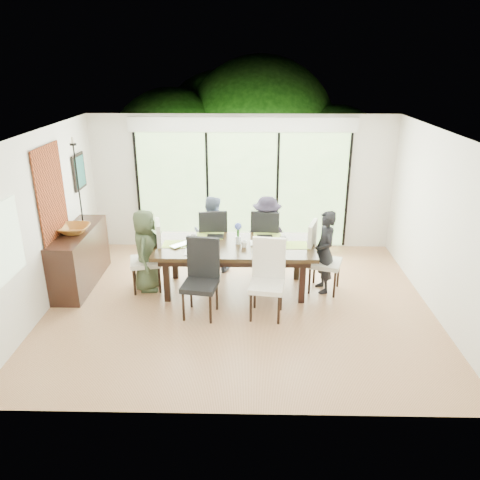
{
  "coord_description": "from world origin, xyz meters",
  "views": [
    {
      "loc": [
        0.15,
        -6.63,
        3.68
      ],
      "look_at": [
        0.0,
        0.25,
        1.0
      ],
      "focal_mm": 35.0,
      "sensor_mm": 36.0,
      "label": 1
    }
  ],
  "objects_px": {
    "chair_right_end": "(325,258)",
    "chair_near_left": "(200,280)",
    "person_far_left": "(212,233)",
    "sideboard": "(80,257)",
    "table_top": "(235,247)",
    "chair_left_end": "(145,256)",
    "chair_near_right": "(267,280)",
    "cup_c": "(283,240)",
    "chair_far_right": "(266,239)",
    "vase": "(238,240)",
    "cup_b": "(244,244)",
    "person_far_right": "(267,234)",
    "laptop": "(183,246)",
    "person_left_end": "(146,250)",
    "bowl": "(74,229)",
    "cup_a": "(194,238)",
    "person_right_end": "(325,252)",
    "chair_far_left": "(212,238)"
  },
  "relations": [
    {
      "from": "chair_right_end",
      "to": "person_far_right",
      "type": "relative_size",
      "value": 0.85
    },
    {
      "from": "person_far_right",
      "to": "laptop",
      "type": "xyz_separation_m",
      "value": [
        -1.4,
        -0.93,
        0.13
      ]
    },
    {
      "from": "chair_right_end",
      "to": "person_left_end",
      "type": "relative_size",
      "value": 0.85
    },
    {
      "from": "table_top",
      "to": "laptop",
      "type": "distance_m",
      "value": 0.86
    },
    {
      "from": "chair_far_right",
      "to": "cup_b",
      "type": "xyz_separation_m",
      "value": [
        -0.4,
        -0.95,
        0.27
      ]
    },
    {
      "from": "laptop",
      "to": "cup_b",
      "type": "bearing_deg",
      "value": -45.62
    },
    {
      "from": "bowl",
      "to": "person_far_left",
      "type": "bearing_deg",
      "value": 18.91
    },
    {
      "from": "person_far_left",
      "to": "bowl",
      "type": "height_order",
      "value": "person_far_left"
    },
    {
      "from": "person_far_right",
      "to": "laptop",
      "type": "height_order",
      "value": "person_far_right"
    },
    {
      "from": "cup_a",
      "to": "sideboard",
      "type": "height_order",
      "value": "sideboard"
    },
    {
      "from": "chair_near_right",
      "to": "laptop",
      "type": "bearing_deg",
      "value": 158.73
    },
    {
      "from": "cup_a",
      "to": "cup_b",
      "type": "distance_m",
      "value": 0.89
    },
    {
      "from": "person_far_left",
      "to": "chair_left_end",
      "type": "bearing_deg",
      "value": 46.94
    },
    {
      "from": "cup_a",
      "to": "bowl",
      "type": "relative_size",
      "value": 0.26
    },
    {
      "from": "cup_c",
      "to": "bowl",
      "type": "height_order",
      "value": "bowl"
    },
    {
      "from": "person_far_right",
      "to": "cup_b",
      "type": "relative_size",
      "value": 12.9
    },
    {
      "from": "chair_near_right",
      "to": "chair_far_right",
      "type": "bearing_deg",
      "value": 96.76
    },
    {
      "from": "chair_near_left",
      "to": "person_right_end",
      "type": "bearing_deg",
      "value": 33.01
    },
    {
      "from": "chair_left_end",
      "to": "person_right_end",
      "type": "relative_size",
      "value": 0.85
    },
    {
      "from": "cup_b",
      "to": "cup_c",
      "type": "bearing_deg",
      "value": 17.1
    },
    {
      "from": "chair_near_right",
      "to": "cup_c",
      "type": "bearing_deg",
      "value": 81.24
    },
    {
      "from": "vase",
      "to": "laptop",
      "type": "bearing_deg",
      "value": -170.54
    },
    {
      "from": "chair_far_left",
      "to": "chair_near_left",
      "type": "height_order",
      "value": "same"
    },
    {
      "from": "chair_far_left",
      "to": "person_right_end",
      "type": "bearing_deg",
      "value": 145.59
    },
    {
      "from": "table_top",
      "to": "chair_far_left",
      "type": "xyz_separation_m",
      "value": [
        -0.45,
        0.85,
        -0.18
      ]
    },
    {
      "from": "chair_near_left",
      "to": "cup_b",
      "type": "height_order",
      "value": "chair_near_left"
    },
    {
      "from": "chair_near_left",
      "to": "chair_near_right",
      "type": "bearing_deg",
      "value": 9.29
    },
    {
      "from": "chair_right_end",
      "to": "chair_near_right",
      "type": "bearing_deg",
      "value": 148.98
    },
    {
      "from": "chair_right_end",
      "to": "laptop",
      "type": "distance_m",
      "value": 2.36
    },
    {
      "from": "chair_far_right",
      "to": "chair_near_left",
      "type": "height_order",
      "value": "same"
    },
    {
      "from": "chair_far_right",
      "to": "cup_c",
      "type": "height_order",
      "value": "chair_far_right"
    },
    {
      "from": "chair_far_left",
      "to": "cup_c",
      "type": "bearing_deg",
      "value": 138.39
    },
    {
      "from": "chair_far_left",
      "to": "vase",
      "type": "bearing_deg",
      "value": 111.36
    },
    {
      "from": "vase",
      "to": "chair_near_right",
      "type": "bearing_deg",
      "value": -63.94
    },
    {
      "from": "chair_right_end",
      "to": "chair_near_left",
      "type": "xyz_separation_m",
      "value": [
        -2.0,
        -0.87,
        0.0
      ]
    },
    {
      "from": "table_top",
      "to": "vase",
      "type": "height_order",
      "value": "vase"
    },
    {
      "from": "chair_right_end",
      "to": "sideboard",
      "type": "height_order",
      "value": "chair_right_end"
    },
    {
      "from": "chair_right_end",
      "to": "person_right_end",
      "type": "xyz_separation_m",
      "value": [
        -0.02,
        0.0,
        0.1
      ]
    },
    {
      "from": "person_right_end",
      "to": "cup_a",
      "type": "xyz_separation_m",
      "value": [
        -2.18,
        0.15,
        0.17
      ]
    },
    {
      "from": "chair_far_right",
      "to": "laptop",
      "type": "xyz_separation_m",
      "value": [
        -1.4,
        -0.95,
        0.23
      ]
    },
    {
      "from": "chair_left_end",
      "to": "sideboard",
      "type": "distance_m",
      "value": 1.19
    },
    {
      "from": "person_right_end",
      "to": "cup_c",
      "type": "distance_m",
      "value": 0.71
    },
    {
      "from": "person_right_end",
      "to": "person_far_right",
      "type": "xyz_separation_m",
      "value": [
        -0.93,
        0.83,
        0.0
      ]
    },
    {
      "from": "chair_near_right",
      "to": "person_far_right",
      "type": "bearing_deg",
      "value": 96.74
    },
    {
      "from": "person_far_left",
      "to": "sideboard",
      "type": "xyz_separation_m",
      "value": [
        -2.22,
        -0.66,
        -0.21
      ]
    },
    {
      "from": "table_top",
      "to": "chair_left_end",
      "type": "bearing_deg",
      "value": 180.0
    },
    {
      "from": "vase",
      "to": "cup_a",
      "type": "relative_size",
      "value": 0.97
    },
    {
      "from": "chair_right_end",
      "to": "person_right_end",
      "type": "height_order",
      "value": "person_right_end"
    },
    {
      "from": "chair_near_right",
      "to": "cup_c",
      "type": "relative_size",
      "value": 8.87
    },
    {
      "from": "chair_right_end",
      "to": "person_far_right",
      "type": "height_order",
      "value": "person_far_right"
    }
  ]
}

